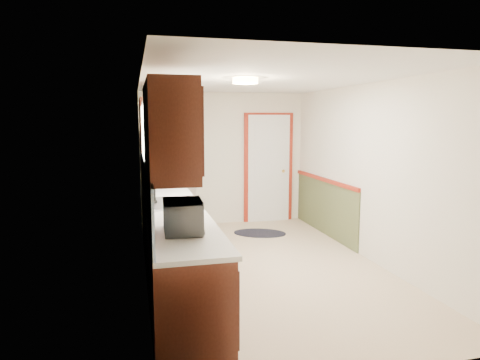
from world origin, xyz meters
TOP-DOWN VIEW (x-y plane):
  - room_shell at (0.00, 0.00)m, footprint 3.20×5.20m
  - kitchen_run at (-1.24, -0.29)m, footprint 0.63×4.00m
  - back_wall_trim at (0.99, 2.21)m, footprint 1.12×2.30m
  - ceiling_fixture at (-0.30, -0.20)m, footprint 0.30×0.30m
  - microwave at (-1.20, -1.51)m, footprint 0.29×0.50m
  - refrigerator at (-1.02, 2.05)m, footprint 0.79×0.77m
  - rug at (0.43, 1.60)m, footprint 1.04×0.88m
  - cooktop at (-1.19, 1.40)m, footprint 0.47×0.57m

SIDE VIEW (x-z plane):
  - rug at x=0.43m, z-range 0.00..0.01m
  - kitchen_run at x=-1.24m, z-range -0.29..1.91m
  - refrigerator at x=-1.02m, z-range 0.00..1.77m
  - back_wall_trim at x=0.99m, z-range -0.15..1.93m
  - cooktop at x=-1.19m, z-range 0.94..0.96m
  - microwave at x=-1.20m, z-range 0.94..1.27m
  - room_shell at x=0.00m, z-range -0.06..2.46m
  - ceiling_fixture at x=-0.30m, z-range 2.33..2.39m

